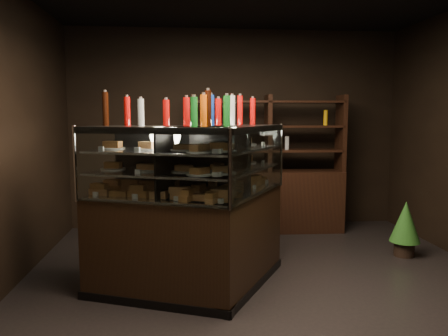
{
  "coord_description": "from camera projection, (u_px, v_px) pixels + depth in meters",
  "views": [
    {
      "loc": [
        -0.81,
        -4.18,
        1.7
      ],
      "look_at": [
        -0.43,
        -0.22,
        1.22
      ],
      "focal_mm": 35.0,
      "sensor_mm": 36.0,
      "label": 1
    }
  ],
  "objects": [
    {
      "name": "ground",
      "position": [
        265.0,
        285.0,
        4.41
      ],
      "size": [
        5.0,
        5.0,
        0.0
      ],
      "primitive_type": "plane",
      "color": "black",
      "rests_on": "ground"
    },
    {
      "name": "room_shell",
      "position": [
        267.0,
        91.0,
        4.18
      ],
      "size": [
        5.02,
        5.02,
        3.01
      ],
      "color": "black",
      "rests_on": "ground"
    },
    {
      "name": "display_case",
      "position": [
        197.0,
        236.0,
        4.27
      ],
      "size": [
        2.09,
        1.66,
        1.62
      ],
      "rotation": [
        0.0,
        0.0,
        0.34
      ],
      "color": "black",
      "rests_on": "ground"
    },
    {
      "name": "food_display",
      "position": [
        197.0,
        168.0,
        4.18
      ],
      "size": [
        1.66,
        1.25,
        0.49
      ],
      "color": "#C17E45",
      "rests_on": "display_case"
    },
    {
      "name": "bottles_top",
      "position": [
        196.0,
        111.0,
        4.12
      ],
      "size": [
        1.49,
        1.11,
        0.3
      ],
      "color": "#B20C0A",
      "rests_on": "display_case"
    },
    {
      "name": "potted_conifer",
      "position": [
        405.0,
        221.0,
        5.28
      ],
      "size": [
        0.36,
        0.36,
        0.77
      ],
      "rotation": [
        0.0,
        0.0,
        -0.27
      ],
      "color": "black",
      "rests_on": "ground"
    },
    {
      "name": "back_shelving",
      "position": [
        267.0,
        191.0,
        6.41
      ],
      "size": [
        2.22,
        0.5,
        2.0
      ],
      "rotation": [
        0.0,
        0.0,
        -0.03
      ],
      "color": "black",
      "rests_on": "ground"
    }
  ]
}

